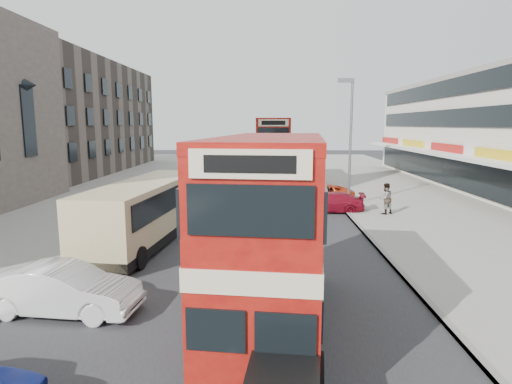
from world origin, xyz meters
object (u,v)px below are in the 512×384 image
(coach, at_px, (146,209))
(car_left_front, at_px, (64,290))
(street_lamp, at_px, (350,133))
(car_right_a, at_px, (330,202))
(bus_second, at_px, (275,151))
(cyclist, at_px, (318,193))
(car_right_b, at_px, (322,193))
(pedestrian_near, at_px, (386,198))
(bus_main, at_px, (272,234))

(coach, height_order, car_left_front, coach)
(car_left_front, bearing_deg, street_lamp, -28.30)
(street_lamp, xyz_separation_m, coach, (-10.67, -8.48, -3.27))
(car_left_front, bearing_deg, car_right_a, -27.52)
(car_right_a, bearing_deg, bus_second, -160.89)
(coach, distance_m, car_left_front, 7.57)
(street_lamp, relative_size, coach, 0.82)
(coach, relative_size, car_left_front, 2.31)
(coach, distance_m, cyclist, 13.37)
(street_lamp, bearing_deg, coach, -141.51)
(car_right_b, distance_m, pedestrian_near, 5.56)
(car_right_a, relative_size, cyclist, 1.95)
(car_left_front, xyz_separation_m, car_right_b, (9.53, 17.81, -0.11))
(car_right_b, bearing_deg, cyclist, -44.99)
(street_lamp, distance_m, cyclist, 4.66)
(coach, xyz_separation_m, car_right_b, (9.26, 10.30, -0.92))
(coach, relative_size, cyclist, 4.64)
(coach, bearing_deg, car_right_b, 53.97)
(bus_second, bearing_deg, bus_main, 91.32)
(bus_main, xyz_separation_m, coach, (-5.57, 8.28, -1.04))
(bus_main, bearing_deg, car_right_a, -97.78)
(bus_second, xyz_separation_m, cyclist, (2.76, -9.47, -2.25))
(bus_main, xyz_separation_m, car_right_a, (3.71, 15.16, -1.95))
(street_lamp, distance_m, pedestrian_near, 4.94)
(coach, height_order, car_right_b, coach)
(bus_second, bearing_deg, coach, 74.91)
(car_right_b, bearing_deg, bus_main, -13.96)
(street_lamp, distance_m, car_right_a, 4.68)
(bus_main, bearing_deg, car_left_front, -1.47)
(bus_second, relative_size, pedestrian_near, 5.64)
(car_right_a, xyz_separation_m, car_right_b, (-0.02, 3.41, -0.01))
(street_lamp, relative_size, pedestrian_near, 4.44)
(bus_main, xyz_separation_m, pedestrian_near, (6.76, 13.97, -1.49))
(bus_main, relative_size, cyclist, 4.22)
(car_left_front, height_order, cyclist, cyclist)
(car_right_a, distance_m, cyclist, 3.07)
(street_lamp, height_order, car_right_b, street_lamp)
(street_lamp, relative_size, car_right_b, 1.89)
(bus_second, bearing_deg, cyclist, 108.80)
(pedestrian_near, bearing_deg, coach, 0.16)
(bus_main, relative_size, bus_second, 0.87)
(car_right_b, relative_size, pedestrian_near, 2.35)
(bus_second, bearing_deg, car_right_b, 111.37)
(cyclist, bearing_deg, car_right_a, -78.24)
(pedestrian_near, bearing_deg, car_right_b, -80.94)
(bus_main, height_order, cyclist, bus_main)
(bus_main, distance_m, bus_second, 27.68)
(coach, bearing_deg, cyclist, 53.98)
(bus_second, xyz_separation_m, car_right_b, (3.10, -9.10, -2.36))
(bus_main, bearing_deg, coach, -50.07)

